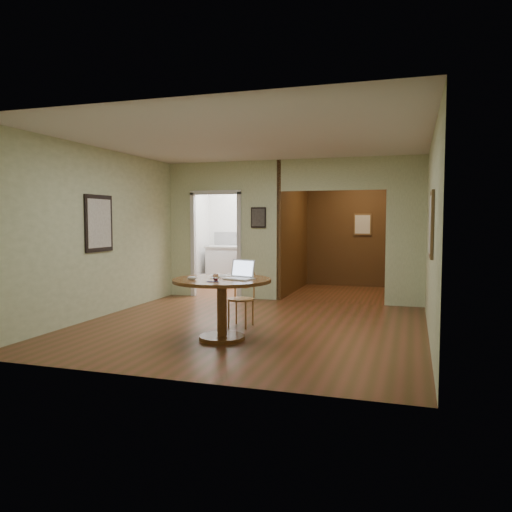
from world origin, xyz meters
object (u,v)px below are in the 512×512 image
(dining_table, at_px, (222,295))
(open_laptop, at_px, (241,274))
(chair, at_px, (242,293))
(closed_laptop, at_px, (223,276))

(dining_table, distance_m, open_laptop, 0.37)
(dining_table, bearing_deg, chair, 91.59)
(dining_table, bearing_deg, closed_laptop, 104.72)
(dining_table, xyz_separation_m, chair, (-0.02, 0.88, -0.10))
(open_laptop, bearing_deg, chair, 123.14)
(open_laptop, xyz_separation_m, closed_laptop, (-0.28, 0.07, -0.05))
(open_laptop, height_order, closed_laptop, open_laptop)
(chair, bearing_deg, dining_table, -83.99)
(closed_laptop, bearing_deg, dining_table, -87.66)
(chair, distance_m, open_laptop, 0.95)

